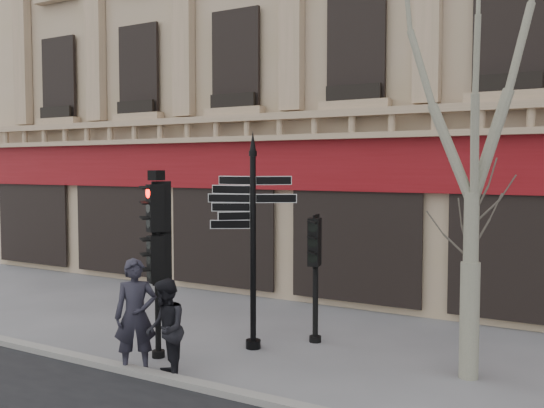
{
  "coord_description": "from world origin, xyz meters",
  "views": [
    {
      "loc": [
        5.74,
        -8.97,
        3.55
      ],
      "look_at": [
        0.14,
        0.6,
        2.87
      ],
      "focal_mm": 40.0,
      "sensor_mm": 36.0,
      "label": 1
    }
  ],
  "objects_px": {
    "traffic_signal_secondary": "(316,256)",
    "pedestrian_a": "(136,316)",
    "pedestrian_b": "(165,329)",
    "fingerpost": "(253,203)",
    "plane_tree": "(475,58)",
    "traffic_signal_main": "(157,240)"
  },
  "relations": [
    {
      "from": "fingerpost",
      "to": "traffic_signal_secondary",
      "type": "height_order",
      "value": "fingerpost"
    },
    {
      "from": "traffic_signal_main",
      "to": "pedestrian_a",
      "type": "bearing_deg",
      "value": -51.26
    },
    {
      "from": "fingerpost",
      "to": "pedestrian_a",
      "type": "bearing_deg",
      "value": -136.43
    },
    {
      "from": "pedestrian_a",
      "to": "traffic_signal_secondary",
      "type": "bearing_deg",
      "value": 18.27
    },
    {
      "from": "traffic_signal_main",
      "to": "pedestrian_b",
      "type": "relative_size",
      "value": 2.06
    },
    {
      "from": "traffic_signal_secondary",
      "to": "pedestrian_a",
      "type": "xyz_separation_m",
      "value": [
        -1.86,
        -3.21,
        -0.77
      ]
    },
    {
      "from": "pedestrian_a",
      "to": "pedestrian_b",
      "type": "distance_m",
      "value": 0.67
    },
    {
      "from": "fingerpost",
      "to": "plane_tree",
      "type": "distance_m",
      "value": 4.74
    },
    {
      "from": "pedestrian_a",
      "to": "fingerpost",
      "type": "bearing_deg",
      "value": 23.95
    },
    {
      "from": "plane_tree",
      "to": "pedestrian_a",
      "type": "height_order",
      "value": "plane_tree"
    },
    {
      "from": "pedestrian_b",
      "to": "traffic_signal_secondary",
      "type": "bearing_deg",
      "value": 118.16
    },
    {
      "from": "traffic_signal_secondary",
      "to": "pedestrian_a",
      "type": "distance_m",
      "value": 3.79
    },
    {
      "from": "traffic_signal_secondary",
      "to": "plane_tree",
      "type": "xyz_separation_m",
      "value": [
        3.16,
        -0.58,
        3.56
      ]
    },
    {
      "from": "pedestrian_a",
      "to": "pedestrian_b",
      "type": "xyz_separation_m",
      "value": [
        0.66,
        0.0,
        -0.14
      ]
    },
    {
      "from": "plane_tree",
      "to": "pedestrian_b",
      "type": "bearing_deg",
      "value": -148.99
    },
    {
      "from": "fingerpost",
      "to": "pedestrian_b",
      "type": "xyz_separation_m",
      "value": [
        -0.35,
        -2.2,
        -2.0
      ]
    },
    {
      "from": "traffic_signal_main",
      "to": "fingerpost",
      "type": "bearing_deg",
      "value": 71.68
    },
    {
      "from": "plane_tree",
      "to": "pedestrian_b",
      "type": "relative_size",
      "value": 4.49
    },
    {
      "from": "traffic_signal_secondary",
      "to": "fingerpost",
      "type": "bearing_deg",
      "value": -143.64
    },
    {
      "from": "plane_tree",
      "to": "pedestrian_a",
      "type": "relative_size",
      "value": 3.84
    },
    {
      "from": "fingerpost",
      "to": "traffic_signal_secondary",
      "type": "bearing_deg",
      "value": 27.44
    },
    {
      "from": "plane_tree",
      "to": "fingerpost",
      "type": "bearing_deg",
      "value": -174.05
    }
  ]
}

